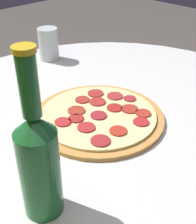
# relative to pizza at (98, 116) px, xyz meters

# --- Properties ---
(table) EXTENTS (1.10, 1.10, 0.76)m
(table) POSITION_rel_pizza_xyz_m (-0.02, -0.04, -0.18)
(table) COLOR silver
(table) RESTS_ON ground_plane
(pizza) EXTENTS (0.33, 0.33, 0.02)m
(pizza) POSITION_rel_pizza_xyz_m (0.00, 0.00, 0.00)
(pizza) COLOR #B77F3D
(pizza) RESTS_ON table
(beer_bottle) EXTENTS (0.07, 0.07, 0.29)m
(beer_bottle) POSITION_rel_pizza_xyz_m (-0.13, 0.26, 0.10)
(beer_bottle) COLOR #195628
(beer_bottle) RESTS_ON table
(drinking_glass) EXTENTS (0.07, 0.07, 0.11)m
(drinking_glass) POSITION_rel_pizza_xyz_m (0.40, -0.15, 0.05)
(drinking_glass) COLOR silver
(drinking_glass) RESTS_ON table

